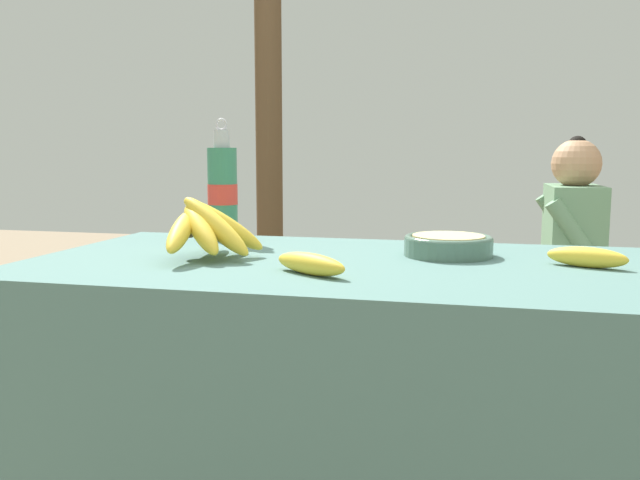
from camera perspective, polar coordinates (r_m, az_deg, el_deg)
The scene contains 10 objects.
market_counter at distance 1.67m, azimuth 2.12°, elevation -15.12°, with size 1.47×0.79×0.78m.
banana_bunch_ripe at distance 1.61m, azimuth -9.60°, elevation 1.12°, with size 0.22×0.34×0.16m.
serving_bowl at distance 1.66m, azimuth 10.75°, elevation -0.35°, with size 0.21×0.21×0.05m.
water_bottle at distance 1.93m, azimuth -8.20°, elevation 4.06°, with size 0.08×0.08×0.34m.
loose_banana_front at distance 1.39m, azimuth -0.82°, elevation -2.02°, with size 0.19×0.14×0.04m.
loose_banana_side at distance 1.59m, azimuth 21.55°, elevation -1.35°, with size 0.18×0.10×0.04m.
wooden_bench at distance 2.93m, azimuth 12.35°, elevation -5.70°, with size 1.83×0.32×0.44m.
seated_vendor at distance 2.86m, azimuth 19.51°, elevation -0.93°, with size 0.41×0.39×1.09m.
banana_bunch_green at distance 2.96m, azimuth 3.28°, elevation -2.71°, with size 0.18×0.32×0.15m.
support_post_near at distance 3.38m, azimuth -4.37°, elevation 13.30°, with size 0.13×0.13×2.75m.
Camera 1 is at (0.31, -1.51, 1.04)m, focal length 38.00 mm.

